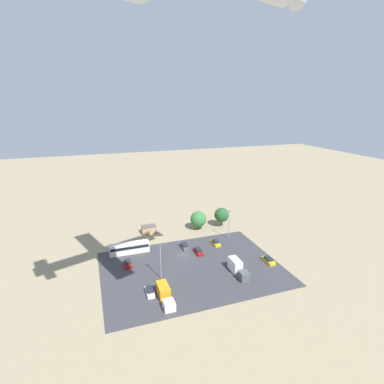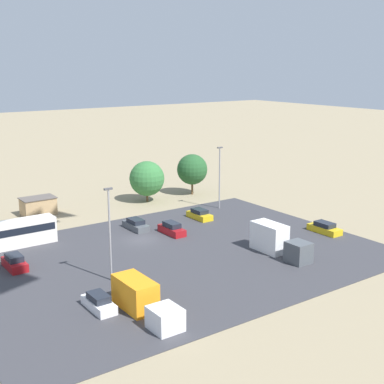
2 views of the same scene
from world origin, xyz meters
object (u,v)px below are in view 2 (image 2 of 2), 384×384
object	(u,v)px
parked_car_3	(136,225)
shed_building	(38,206)
parked_car_1	(15,263)
parked_car_0	(99,303)
parked_truck_0	(277,241)
parked_car_5	(172,229)
parked_truck_1	(143,300)
parked_car_2	(200,215)
bus	(7,234)
parked_car_4	(324,228)

from	to	relation	value
parked_car_3	shed_building	bearing A→B (deg)	-61.78
parked_car_1	shed_building	bearing A→B (deg)	63.58
parked_car_0	parked_truck_0	bearing A→B (deg)	-177.14
parked_car_5	parked_truck_1	xyz separation A→B (m)	(15.05, 18.10, 0.63)
parked_car_2	parked_car_5	xyz separation A→B (m)	(7.33, 3.70, 0.07)
parked_car_3	parked_car_0	bearing A→B (deg)	52.43
parked_car_5	bus	bearing A→B (deg)	160.03
parked_car_0	parked_truck_1	distance (m)	4.33
parked_car_2	parked_car_3	xyz separation A→B (m)	(10.22, -0.91, 0.01)
parked_car_0	parked_car_5	bearing A→B (deg)	-140.18
parked_car_4	parked_car_5	size ratio (longest dim) A/B	1.05
parked_car_1	parked_car_5	world-z (taller)	parked_car_5
parked_car_1	parked_truck_1	bearing A→B (deg)	-71.35
parked_truck_0	shed_building	bearing A→B (deg)	-63.13
bus	parked_car_1	world-z (taller)	bus
parked_car_3	parked_truck_0	size ratio (longest dim) A/B	0.55
bus	parked_car_3	distance (m)	16.92
bus	parked_car_2	xyz separation A→B (m)	(-26.92, 3.41, -1.15)
shed_building	parked_car_4	distance (m)	42.20
parked_car_3	parked_car_4	distance (m)	25.68
parked_car_1	parked_truck_1	size ratio (longest dim) A/B	0.47
parked_car_2	parked_truck_1	size ratio (longest dim) A/B	0.48
parked_car_2	parked_car_1	bearing A→B (deg)	-172.14
shed_building	bus	world-z (taller)	bus
parked_car_1	parked_car_4	world-z (taller)	parked_car_1
bus	parked_car_0	bearing A→B (deg)	4.19
bus	parked_car_5	size ratio (longest dim) A/B	2.65
parked_car_0	parked_car_2	distance (m)	31.45
parked_car_5	parked_car_3	bearing A→B (deg)	122.02
parked_car_2	parked_car_5	size ratio (longest dim) A/B	0.95
parked_car_1	parked_truck_0	size ratio (longest dim) A/B	0.50
shed_building	parked_car_5	world-z (taller)	shed_building
parked_car_3	parked_car_4	xyz separation A→B (m)	(-20.01, 16.09, -0.01)
shed_building	parked_car_1	size ratio (longest dim) A/B	1.21
parked_car_0	parked_car_4	bearing A→B (deg)	-174.28
shed_building	parked_car_2	world-z (taller)	shed_building
parked_truck_0	parked_car_0	bearing A→B (deg)	2.86
parked_car_4	parked_car_5	distance (m)	20.61
parked_car_2	parked_truck_0	bearing A→B (deg)	-94.40
parked_car_5	parked_truck_1	size ratio (longest dim) A/B	0.50
parked_car_1	parked_truck_0	world-z (taller)	parked_truck_0
parked_car_4	parked_truck_1	distance (m)	32.85
parked_car_1	parked_truck_1	distance (m)	18.89
shed_building	parked_car_5	distance (m)	22.79
bus	parked_truck_0	world-z (taller)	parked_truck_0
parked_car_2	parked_truck_0	xyz separation A→B (m)	(1.35, 17.49, 0.97)
parked_truck_1	parked_car_4	bearing A→B (deg)	-168.35
parked_car_3	parked_truck_1	world-z (taller)	parked_truck_1
bus	parked_truck_1	xyz separation A→B (m)	(-4.54, 25.22, -0.45)
parked_car_5	parked_truck_1	distance (m)	23.55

